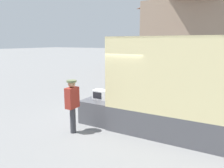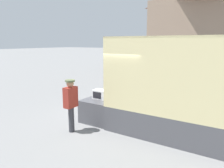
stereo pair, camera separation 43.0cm
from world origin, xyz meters
name	(u,v)px [view 1 (the left image)]	position (x,y,z in m)	size (l,w,h in m)	color
ground_plane	(121,120)	(0.00, 0.00, 0.00)	(160.00, 160.00, 0.00)	gray
tailgate_deck	(108,107)	(-0.58, 0.00, 0.41)	(1.17, 2.16, 0.81)	#4C4C51
microwave	(101,94)	(-0.61, -0.41, 0.98)	(0.55, 0.38, 0.34)	white
portable_generator	(117,89)	(-0.47, 0.53, 1.01)	(0.55, 0.47, 0.52)	black
worker_person	(72,101)	(-0.80, -1.80, 1.04)	(0.30, 0.44, 1.70)	#38383D
house_backdrop	(202,27)	(0.91, 12.30, 3.98)	(8.16, 7.51, 7.81)	gray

